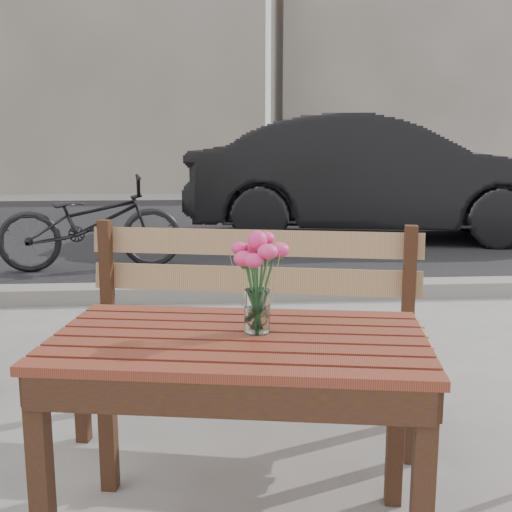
{
  "coord_description": "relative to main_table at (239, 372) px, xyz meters",
  "views": [
    {
      "loc": [
        -0.26,
        -1.84,
        1.25
      ],
      "look_at": [
        -0.12,
        0.04,
        0.89
      ],
      "focal_mm": 45.0,
      "sensor_mm": 36.0,
      "label": 1
    }
  ],
  "objects": [
    {
      "name": "main_bench",
      "position": [
        0.09,
        0.84,
        -0.01
      ],
      "size": [
        1.51,
        0.72,
        0.9
      ],
      "rotation": [
        0.0,
        0.0,
        -0.21
      ],
      "color": "#9B7050",
      "rests_on": "ground"
    },
    {
      "name": "street",
      "position": [
        0.18,
        5.11,
        -0.53
      ],
      "size": [
        30.0,
        8.12,
        0.12
      ],
      "color": "black",
      "rests_on": "ground"
    },
    {
      "name": "main_table",
      "position": [
        0.0,
        0.0,
        0.0
      ],
      "size": [
        1.18,
        0.81,
        0.67
      ],
      "rotation": [
        0.0,
        0.0,
        -0.17
      ],
      "color": "#5F2419",
      "rests_on": "ground"
    },
    {
      "name": "parked_car",
      "position": [
        1.99,
        6.03,
        0.19
      ],
      "size": [
        4.78,
        2.38,
        1.5
      ],
      "primitive_type": "imported",
      "rotation": [
        0.0,
        0.0,
        1.39
      ],
      "color": "black",
      "rests_on": "ground"
    },
    {
      "name": "bicycle",
      "position": [
        -1.19,
        4.29,
        -0.12
      ],
      "size": [
        1.76,
        0.84,
        0.89
      ],
      "primitive_type": "imported",
      "rotation": [
        0.0,
        0.0,
        1.72
      ],
      "color": "black",
      "rests_on": "ground"
    },
    {
      "name": "main_vase",
      "position": [
        0.06,
        0.04,
        0.3
      ],
      "size": [
        0.17,
        0.17,
        0.3
      ],
      "color": "white",
      "rests_on": "main_table"
    },
    {
      "name": "backdrop_buildings",
      "position": [
        0.35,
        14.44,
        3.04
      ],
      "size": [
        15.5,
        4.0,
        8.0
      ],
      "color": "gray",
      "rests_on": "ground"
    }
  ]
}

